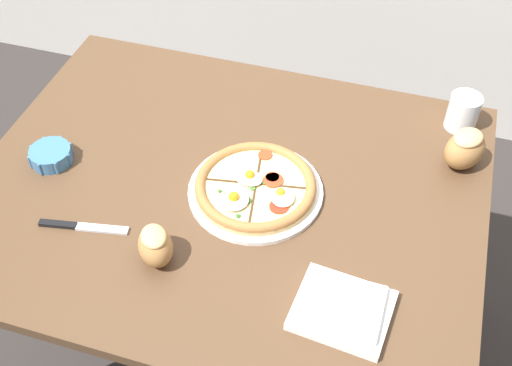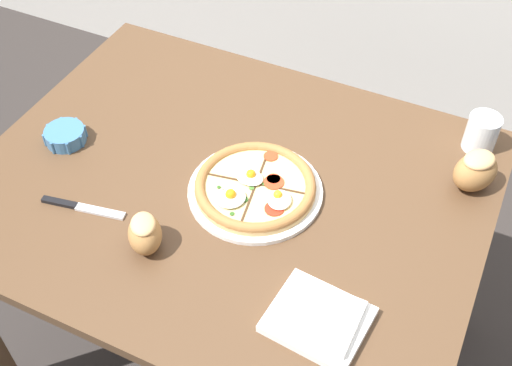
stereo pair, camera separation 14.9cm
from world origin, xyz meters
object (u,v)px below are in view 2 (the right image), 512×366
Objects in this scene: pizza at (256,186)px; water_glass at (481,135)px; ramekin_bowl at (65,135)px; napkin_folded at (318,318)px; bread_piece_near at (145,233)px; dining_table at (229,212)px; knife_main at (82,207)px; bread_piece_mid at (476,170)px.

water_glass is at bearing 40.85° from pizza.
napkin_folded is at bearing -15.79° from ramekin_bowl.
ramekin_bowl is 0.42m from bread_piece_near.
ramekin_bowl reaches higher than dining_table.
ramekin_bowl is 0.53× the size of napkin_folded.
water_glass is at bearing 27.27° from knife_main.
water_glass is (-0.01, 0.14, -0.01)m from bread_piece_mid.
bread_piece_mid reaches higher than knife_main.
pizza reaches higher than dining_table.
ramekin_bowl is at bearing -163.65° from bread_piece_mid.
bread_piece_near is (-0.07, -0.24, 0.15)m from dining_table.
napkin_folded is 0.60m from knife_main.
bread_piece_mid reaches higher than napkin_folded.
bread_piece_mid is at bearing 27.57° from pizza.
knife_main is (-0.27, -0.22, 0.11)m from dining_table.
napkin_folded is (0.26, -0.27, -0.00)m from pizza.
bread_piece_mid reaches higher than water_glass.
napkin_folded is (0.77, -0.22, -0.00)m from ramekin_bowl.
napkin_folded is at bearing -38.14° from dining_table.
ramekin_bowl is at bearing 124.83° from knife_main.
bread_piece_mid is 0.92m from knife_main.
bread_piece_mid reaches higher than dining_table.
bread_piece_near is at bearing 177.43° from napkin_folded.
knife_main is 0.98m from water_glass.
pizza is 0.37m from napkin_folded.
ramekin_bowl and napkin_folded have the same top height.
ramekin_bowl is 0.90× the size of bread_piece_near.
bread_piece_near is (0.37, -0.20, 0.03)m from ramekin_bowl.
bread_piece_mid is at bearing 69.02° from napkin_folded.
ramekin_bowl is at bearing 151.31° from bread_piece_near.
pizza is 3.34× the size of water_glass.
dining_table is 0.66m from water_glass.
water_glass is at bearing 24.12° from ramekin_bowl.
bread_piece_mid is at bearing 38.88° from bread_piece_near.
water_glass is (0.51, 0.38, 0.15)m from dining_table.
dining_table is 0.46m from ramekin_bowl.
pizza is 0.58m from water_glass.
pizza is 2.26× the size of bread_piece_mid.
pizza is at bearing 134.53° from napkin_folded.
bread_piece_near is (-0.15, -0.25, 0.03)m from pizza.
water_glass is at bearing 95.88° from bread_piece_mid.
dining_table is at bearing -155.50° from bread_piece_mid.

